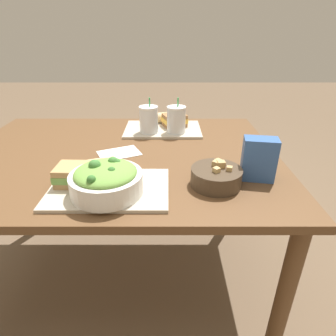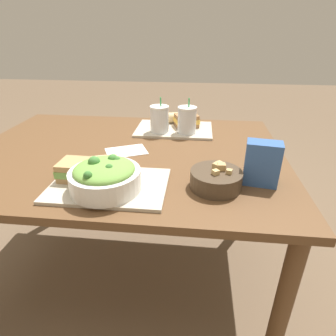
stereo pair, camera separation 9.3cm
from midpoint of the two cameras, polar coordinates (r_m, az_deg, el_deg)
The scene contains 14 objects.
ground_plane at distance 1.68m, azimuth -9.88°, elevation -20.73°, with size 12.00×12.00×0.00m, color brown.
dining_table at distance 1.28m, azimuth -12.12°, elevation -0.59°, with size 1.37×1.01×0.74m.
tray_near at distance 0.97m, azimuth -14.71°, elevation -4.16°, with size 0.39×0.27×0.01m.
tray_far at distance 1.49m, azimuth -3.06°, elevation 7.83°, with size 0.39×0.27×0.01m.
salad_bowl at distance 0.91m, azimuth -15.51°, elevation -2.32°, with size 0.23×0.23×0.11m.
soup_bowl at distance 0.96m, azimuth 6.87°, elevation -1.71°, with size 0.17×0.17×0.08m.
sandwich_near at distance 1.01m, azimuth -21.20°, elevation -1.35°, with size 0.12×0.11×0.06m.
baguette_near at distance 1.05m, azimuth -16.55°, elevation 0.32°, with size 0.13×0.09×0.06m.
sandwich_far at distance 1.51m, azimuth -0.64°, elevation 9.66°, with size 0.14×0.13×0.06m.
baguette_far at distance 1.57m, azimuth -2.75°, elevation 10.20°, with size 0.11×0.08×0.06m.
drink_cup_dark at distance 1.41m, azimuth -6.04°, elevation 9.57°, with size 0.09×0.09×0.17m.
drink_cup_red at distance 1.41m, azimuth -0.42°, elevation 9.62°, with size 0.09×0.09×0.17m.
chip_bag at distance 1.01m, azimuth 15.32°, elevation 1.71°, with size 0.12×0.08×0.15m.
napkin_folded at distance 1.23m, azimuth -12.22°, elevation 2.89°, with size 0.21×0.18×0.00m.
Camera 1 is at (0.22, -1.12, 1.22)m, focal length 30.00 mm.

